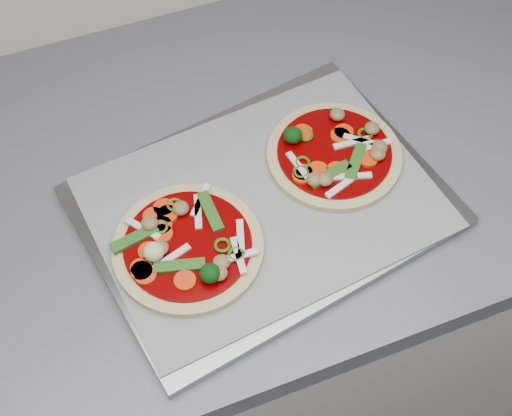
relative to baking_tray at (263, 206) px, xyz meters
name	(u,v)px	position (x,y,z in m)	size (l,w,h in m)	color
base_cabinet	(98,368)	(-0.28, 0.08, -0.48)	(3.60, 0.60, 0.86)	silver
countertop	(31,232)	(-0.28, 0.08, -0.03)	(3.60, 0.60, 0.04)	slate
baking_tray	(263,206)	(0.00, 0.00, 0.00)	(0.42, 0.31, 0.01)	gray
parchment	(263,202)	(0.00, 0.00, 0.01)	(0.40, 0.29, 0.00)	gray
pizza_left	(186,246)	(-0.11, -0.03, 0.02)	(0.19, 0.19, 0.03)	tan
pizza_right	(334,154)	(0.11, 0.03, 0.02)	(0.21, 0.21, 0.03)	tan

